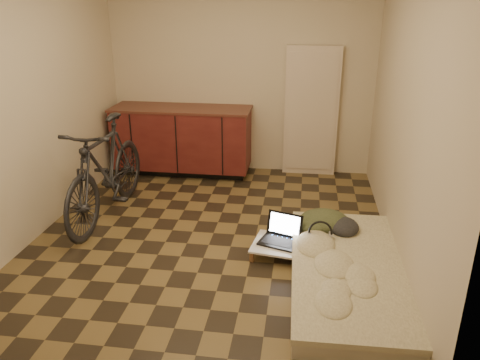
# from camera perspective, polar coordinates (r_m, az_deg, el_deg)

# --- Properties ---
(room_shell) EXTENTS (3.50, 4.00, 2.60)m
(room_shell) POSITION_cam_1_polar(r_m,az_deg,el_deg) (4.39, -3.59, 8.70)
(room_shell) COLOR brown
(room_shell) RESTS_ON ground
(cabinets) EXTENTS (1.84, 0.62, 0.91)m
(cabinets) POSITION_cam_1_polar(r_m,az_deg,el_deg) (6.37, -7.02, 4.89)
(cabinets) COLOR black
(cabinets) RESTS_ON ground
(appliance_panel) EXTENTS (0.70, 0.10, 1.70)m
(appliance_panel) POSITION_cam_1_polar(r_m,az_deg,el_deg) (6.30, 8.68, 8.20)
(appliance_panel) COLOR beige
(appliance_panel) RESTS_ON ground
(bicycle) EXTENTS (0.61, 1.87, 1.20)m
(bicycle) POSITION_cam_1_polar(r_m,az_deg,el_deg) (5.15, -16.10, 1.72)
(bicycle) COLOR black
(bicycle) RESTS_ON ground
(futon) EXTENTS (1.00, 2.01, 0.17)m
(futon) POSITION_cam_1_polar(r_m,az_deg,el_deg) (4.14, 13.05, -10.97)
(futon) COLOR #BCB196
(futon) RESTS_ON ground
(clothing_pile) EXTENTS (0.53, 0.44, 0.21)m
(clothing_pile) POSITION_cam_1_polar(r_m,az_deg,el_deg) (4.64, 10.85, -4.40)
(clothing_pile) COLOR #383F25
(clothing_pile) RESTS_ON futon
(headphones) EXTENTS (0.26, 0.24, 0.16)m
(headphones) POSITION_cam_1_polar(r_m,az_deg,el_deg) (4.38, 9.77, -6.22)
(headphones) COLOR black
(headphones) RESTS_ON futon
(lap_desk) EXTENTS (0.76, 0.55, 0.12)m
(lap_desk) POSITION_cam_1_polar(r_m,az_deg,el_deg) (4.41, 6.20, -8.06)
(lap_desk) COLOR brown
(lap_desk) RESTS_ON ground
(laptop) EXTENTS (0.42, 0.40, 0.24)m
(laptop) POSITION_cam_1_polar(r_m,az_deg,el_deg) (4.45, 4.99, -6.79)
(laptop) COLOR black
(laptop) RESTS_ON lap_desk
(mouse) EXTENTS (0.10, 0.11, 0.03)m
(mouse) POSITION_cam_1_polar(r_m,az_deg,el_deg) (4.39, 8.95, -7.90)
(mouse) COLOR silver
(mouse) RESTS_ON lap_desk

